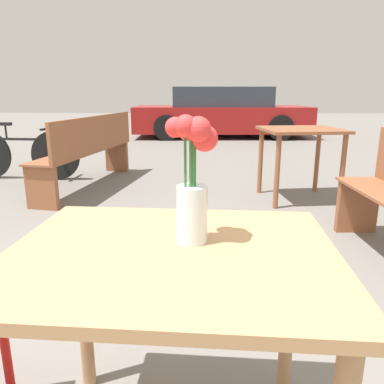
{
  "coord_description": "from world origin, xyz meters",
  "views": [
    {
      "loc": [
        0.07,
        -0.92,
        1.12
      ],
      "look_at": [
        0.05,
        0.06,
        0.86
      ],
      "focal_mm": 35.0,
      "sensor_mm": 36.0,
      "label": 1
    }
  ],
  "objects_px": {
    "table_front": "(172,287)",
    "flower_vase": "(193,179)",
    "table_back": "(301,141)",
    "bicycle": "(21,154)",
    "bench_middle": "(91,148)",
    "parked_car": "(221,113)"
  },
  "relations": [
    {
      "from": "table_front",
      "to": "table_back",
      "type": "bearing_deg",
      "value": 69.53
    },
    {
      "from": "table_front",
      "to": "parked_car",
      "type": "distance_m",
      "value": 8.87
    },
    {
      "from": "table_front",
      "to": "flower_vase",
      "type": "relative_size",
      "value": 2.61
    },
    {
      "from": "table_back",
      "to": "parked_car",
      "type": "bearing_deg",
      "value": 94.98
    },
    {
      "from": "table_back",
      "to": "bicycle",
      "type": "distance_m",
      "value": 3.5
    },
    {
      "from": "bench_middle",
      "to": "parked_car",
      "type": "distance_m",
      "value": 5.68
    },
    {
      "from": "flower_vase",
      "to": "table_back",
      "type": "distance_m",
      "value": 3.13
    },
    {
      "from": "table_back",
      "to": "parked_car",
      "type": "relative_size",
      "value": 0.2
    },
    {
      "from": "flower_vase",
      "to": "parked_car",
      "type": "bearing_deg",
      "value": 86.43
    },
    {
      "from": "table_front",
      "to": "bench_middle",
      "type": "height_order",
      "value": "bench_middle"
    },
    {
      "from": "table_front",
      "to": "flower_vase",
      "type": "bearing_deg",
      "value": 45.06
    },
    {
      "from": "table_front",
      "to": "table_back",
      "type": "xyz_separation_m",
      "value": [
        1.11,
        2.99,
        0.02
      ]
    },
    {
      "from": "table_front",
      "to": "parked_car",
      "type": "bearing_deg",
      "value": 86.1
    },
    {
      "from": "table_back",
      "to": "parked_car",
      "type": "height_order",
      "value": "parked_car"
    },
    {
      "from": "bench_middle",
      "to": "parked_car",
      "type": "relative_size",
      "value": 0.46
    },
    {
      "from": "bicycle",
      "to": "parked_car",
      "type": "distance_m",
      "value": 5.75
    },
    {
      "from": "flower_vase",
      "to": "parked_car",
      "type": "relative_size",
      "value": 0.08
    },
    {
      "from": "table_back",
      "to": "parked_car",
      "type": "distance_m",
      "value": 5.88
    },
    {
      "from": "table_front",
      "to": "bench_middle",
      "type": "distance_m",
      "value": 3.68
    },
    {
      "from": "table_front",
      "to": "parked_car",
      "type": "xyz_separation_m",
      "value": [
        0.6,
        8.85,
        -0.01
      ]
    },
    {
      "from": "bench_middle",
      "to": "table_back",
      "type": "relative_size",
      "value": 2.36
    },
    {
      "from": "bench_middle",
      "to": "bicycle",
      "type": "bearing_deg",
      "value": 159.16
    }
  ]
}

